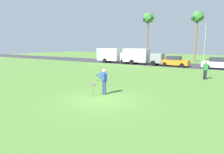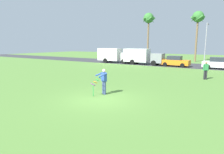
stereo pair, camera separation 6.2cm
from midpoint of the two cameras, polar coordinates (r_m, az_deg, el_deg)
name	(u,v)px [view 1 (the left image)]	position (r m, az deg, el deg)	size (l,w,h in m)	color
ground_plane	(102,99)	(12.04, -3.11, -6.55)	(120.00, 120.00, 0.00)	#568438
road_strip	(184,65)	(33.27, 20.49, 3.28)	(120.00, 8.00, 0.01)	#38383D
person_kite_flyer	(104,81)	(12.94, -2.57, -1.07)	(0.69, 0.76, 1.73)	#384772
kite_held	(95,83)	(12.59, -5.08, -1.83)	(0.62, 0.73, 1.25)	blue
parked_truck_white_box	(113,55)	(35.45, 0.25, 6.53)	(6.76, 2.27, 2.62)	silver
parked_truck_grey_van	(141,56)	(32.87, 8.46, 6.18)	(6.72, 2.17, 2.62)	gray
parked_car_orange	(174,61)	(31.08, 18.00, 4.43)	(4.26, 1.95, 1.60)	orange
parked_car_white	(218,63)	(30.18, 28.95, 3.55)	(4.22, 1.88, 1.60)	white
palm_tree_left_near	(148,20)	(42.55, 10.58, 16.19)	(2.58, 2.71, 9.83)	brown
palm_tree_right_near	(197,19)	(41.49, 23.90, 15.42)	(2.58, 2.71, 9.59)	brown
streetlight_pole	(205,41)	(37.64, 25.88, 9.70)	(0.24, 1.65, 7.00)	#9E9EA3
person_walker_near	(205,70)	(20.54, 25.87, 1.91)	(0.49, 0.38, 1.73)	#26262B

